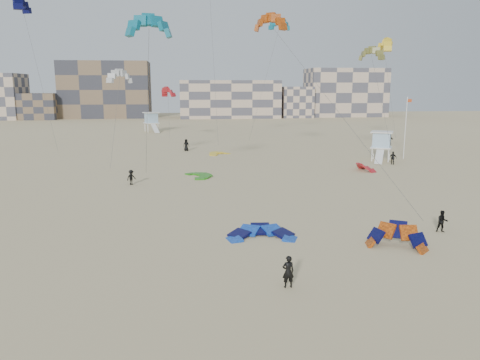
{
  "coord_description": "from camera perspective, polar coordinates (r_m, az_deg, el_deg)",
  "views": [
    {
      "loc": [
        -4.11,
        -25.42,
        10.03
      ],
      "look_at": [
        -0.53,
        6.0,
        3.7
      ],
      "focal_mm": 35.0,
      "sensor_mm": 36.0,
      "label": 1
    }
  ],
  "objects": [
    {
      "name": "kite_fly_olive",
      "position": [
        62.61,
        15.71,
        14.46
      ],
      "size": [
        4.42,
        7.18,
        14.04
      ],
      "rotation": [
        0.0,
        0.0,
        -0.79
      ],
      "color": "olive",
      "rests_on": "ground"
    },
    {
      "name": "condo_fill_right",
      "position": [
        157.7,
        6.83,
        9.41
      ],
      "size": [
        10.0,
        10.0,
        10.0
      ],
      "primitive_type": "cube",
      "color": "#C6AC91",
      "rests_on": "ground"
    },
    {
      "name": "kite_fly_yellow",
      "position": [
        82.5,
        17.14,
        15.26
      ],
      "size": [
        7.07,
        6.04,
        17.08
      ],
      "rotation": [
        0.0,
        0.0,
        -1.58
      ],
      "color": "#FFAE2F",
      "rests_on": "ground"
    },
    {
      "name": "kitesurfer_f",
      "position": [
        87.02,
        17.78,
        4.77
      ],
      "size": [
        1.19,
        1.77,
        1.83
      ],
      "primitive_type": "imported",
      "rotation": [
        0.0,
        0.0,
        -1.15
      ],
      "color": "black",
      "rests_on": "ground"
    },
    {
      "name": "kitesurfer_main",
      "position": [
        24.21,
        5.89,
        -11.05
      ],
      "size": [
        0.64,
        0.45,
        1.69
      ],
      "primitive_type": "imported",
      "rotation": [
        0.0,
        0.0,
        3.22
      ],
      "color": "black",
      "rests_on": "ground"
    },
    {
      "name": "flagpole",
      "position": [
        69.64,
        19.54,
        6.15
      ],
      "size": [
        0.7,
        0.11,
        8.67
      ],
      "color": "white",
      "rests_on": "ground"
    },
    {
      "name": "condo_fill_left",
      "position": [
        160.25,
        -23.39,
        8.25
      ],
      "size": [
        12.0,
        10.0,
        8.0
      ],
      "primitive_type": "cube",
      "color": "brown",
      "rests_on": "ground"
    },
    {
      "name": "kite_ground_yellow",
      "position": [
        70.55,
        -2.6,
        3.13
      ],
      "size": [
        4.72,
        4.75,
        1.11
      ],
      "primitive_type": null,
      "rotation": [
        0.14,
        0.0,
        0.71
      ],
      "color": "#FFAE2F",
      "rests_on": "ground"
    },
    {
      "name": "condo_west_b",
      "position": [
        161.52,
        -16.0,
        10.53
      ],
      "size": [
        28.0,
        14.0,
        18.0
      ],
      "primitive_type": "cube",
      "color": "brown",
      "rests_on": "ground"
    },
    {
      "name": "kite_ground_green",
      "position": [
        53.27,
        -5.07,
        0.42
      ],
      "size": [
        4.91,
        4.75,
        0.65
      ],
      "primitive_type": null,
      "rotation": [
        0.05,
        0.0,
        -1.27
      ],
      "color": "#2C8919",
      "rests_on": "ground"
    },
    {
      "name": "kitesurfer_e",
      "position": [
        74.74,
        -6.57,
        4.26
      ],
      "size": [
        1.02,
        0.78,
        1.88
      ],
      "primitive_type": "imported",
      "rotation": [
        0.0,
        0.0,
        0.21
      ],
      "color": "black",
      "rests_on": "ground"
    },
    {
      "name": "kite_fly_orange",
      "position": [
        59.97,
        3.68,
        18.44
      ],
      "size": [
        8.39,
        32.11,
        17.95
      ],
      "rotation": [
        0.0,
        0.0,
        -0.58
      ],
      "color": "orange",
      "rests_on": "ground"
    },
    {
      "name": "kitesurfer_b",
      "position": [
        35.73,
        23.44,
        -4.66
      ],
      "size": [
        0.89,
        0.77,
        1.55
      ],
      "primitive_type": "imported",
      "rotation": [
        0.0,
        0.0,
        -0.28
      ],
      "color": "black",
      "rests_on": "ground"
    },
    {
      "name": "kite_ground_blue",
      "position": [
        31.92,
        2.64,
        -7.01
      ],
      "size": [
        4.76,
        4.99,
        2.22
      ],
      "primitive_type": null,
      "rotation": [
        0.25,
        0.0,
        -0.07
      ],
      "color": "blue",
      "rests_on": "ground"
    },
    {
      "name": "lifeguard_tower_near",
      "position": [
        67.24,
        16.86,
        3.97
      ],
      "size": [
        3.84,
        6.03,
        4.03
      ],
      "rotation": [
        0.0,
        0.0,
        -0.48
      ],
      "color": "white",
      "rests_on": "ground"
    },
    {
      "name": "kite_ground_red_far",
      "position": [
        58.78,
        15.01,
        1.1
      ],
      "size": [
        3.38,
        3.23,
        2.69
      ],
      "primitive_type": null,
      "rotation": [
        0.59,
        0.0,
        1.71
      ],
      "color": "#B01034",
      "rests_on": "ground"
    },
    {
      "name": "kite_fly_grey",
      "position": [
        59.84,
        -14.45,
        11.98
      ],
      "size": [
        4.29,
        8.43,
        11.13
      ],
      "rotation": [
        0.0,
        0.0,
        0.63
      ],
      "color": "silver",
      "rests_on": "ground"
    },
    {
      "name": "kite_fly_teal_b",
      "position": [
        85.69,
        4.87,
        18.26
      ],
      "size": [
        7.98,
        5.89,
        20.62
      ],
      "rotation": [
        0.0,
        0.0,
        0.21
      ],
      "color": "#13678B",
      "rests_on": "ground"
    },
    {
      "name": "kite_ground_orange",
      "position": [
        31.56,
        18.48,
        -7.82
      ],
      "size": [
        5.08,
        5.04,
        3.73
      ],
      "primitive_type": null,
      "rotation": [
        0.95,
        0.0,
        -0.51
      ],
      "color": "orange",
      "rests_on": "ground"
    },
    {
      "name": "ground",
      "position": [
        27.64,
        2.53,
        -9.97
      ],
      "size": [
        320.0,
        320.0,
        0.0
      ],
      "primitive_type": "plane",
      "color": "#C6B485",
      "rests_on": "ground"
    },
    {
      "name": "kite_fly_teal_a",
      "position": [
        43.5,
        -11.03,
        17.7
      ],
      "size": [
        4.47,
        8.95,
        15.53
      ],
      "rotation": [
        0.0,
        0.0,
        0.2
      ],
      "color": "#13678B",
      "rests_on": "ground"
    },
    {
      "name": "lifeguard_tower_far",
      "position": [
        107.85,
        -10.75,
        6.94
      ],
      "size": [
        3.97,
        6.47,
        4.38
      ],
      "rotation": [
        0.0,
        0.0,
        0.35
      ],
      "color": "white",
      "rests_on": "ground"
    },
    {
      "name": "kitesurfer_c",
      "position": [
        49.78,
        -13.11,
        0.31
      ],
      "size": [
        1.15,
        1.08,
        1.57
      ],
      "primitive_type": "imported",
      "rotation": [
        0.0,
        0.0,
        0.67
      ],
      "color": "black",
      "rests_on": "ground"
    },
    {
      "name": "condo_mid",
      "position": [
        156.12,
        -1.33,
        9.84
      ],
      "size": [
        32.0,
        16.0,
        12.0
      ],
      "primitive_type": "cube",
      "color": "#C6AC91",
      "rests_on": "ground"
    },
    {
      "name": "kite_fly_navy",
      "position": [
        74.2,
        -25.06,
        18.73
      ],
      "size": [
        5.48,
        4.08,
        21.23
      ],
      "rotation": [
        0.0,
        0.0,
        1.56
      ],
      "color": "#0B0B41",
      "rests_on": "ground"
    },
    {
      "name": "kitesurfer_d",
      "position": [
        64.38,
        18.15,
        2.57
      ],
      "size": [
        1.05,
        0.96,
        1.72
      ],
      "primitive_type": "imported",
      "rotation": [
        0.0,
        0.0,
        2.47
      ],
      "color": "black",
      "rests_on": "ground"
    },
    {
      "name": "kite_fly_red",
      "position": [
        88.18,
        -8.76,
        10.46
      ],
      "size": [
        4.9,
        4.85,
        9.39
      ],
      "rotation": [
        0.0,
        0.0,
        2.15
      ],
      "color": "#B01034",
      "rests_on": "ground"
    },
    {
      "name": "condo_east",
      "position": [
        166.48,
        12.68,
        10.35
      ],
      "size": [
        26.0,
        14.0,
        16.0
      ],
      "primitive_type": "cube",
      "color": "#C6AC91",
      "rests_on": "ground"
    }
  ]
}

